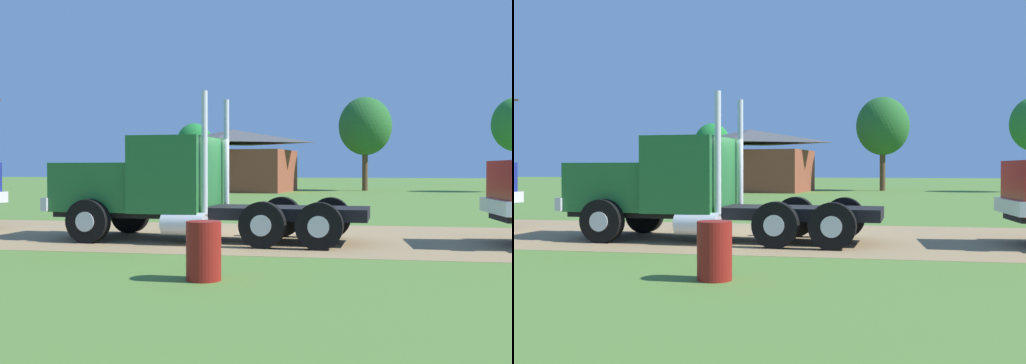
# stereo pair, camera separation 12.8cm
# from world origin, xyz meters

# --- Properties ---
(ground_plane) EXTENTS (200.00, 200.00, 0.00)m
(ground_plane) POSITION_xyz_m (0.00, 0.00, 0.00)
(ground_plane) COLOR #537830
(dirt_track) EXTENTS (120.00, 6.89, 0.01)m
(dirt_track) POSITION_xyz_m (0.00, 0.00, 0.00)
(dirt_track) COLOR #997B52
(dirt_track) RESTS_ON ground_plane
(truck_foreground_white) EXTENTS (7.81, 2.97, 3.52)m
(truck_foreground_white) POSITION_xyz_m (-1.25, -0.94, 1.22)
(truck_foreground_white) COLOR black
(truck_foreground_white) RESTS_ON ground_plane
(steel_barrel) EXTENTS (0.55, 0.55, 0.93)m
(steel_barrel) POSITION_xyz_m (1.01, -6.09, 0.46)
(steel_barrel) COLOR maroon
(steel_barrel) RESTS_ON ground_plane
(shed_building) EXTENTS (9.92, 7.46, 4.74)m
(shed_building) POSITION_xyz_m (-6.28, 29.99, 2.29)
(shed_building) COLOR brown
(shed_building) RESTS_ON ground_plane
(tree_left) EXTENTS (3.35, 3.35, 5.96)m
(tree_left) POSITION_xyz_m (-11.80, 38.86, 4.08)
(tree_left) COLOR #513823
(tree_left) RESTS_ON ground_plane
(tree_mid) EXTENTS (4.16, 4.16, 7.39)m
(tree_mid) POSITION_xyz_m (3.76, 33.02, 5.07)
(tree_mid) COLOR #513823
(tree_mid) RESTS_ON ground_plane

